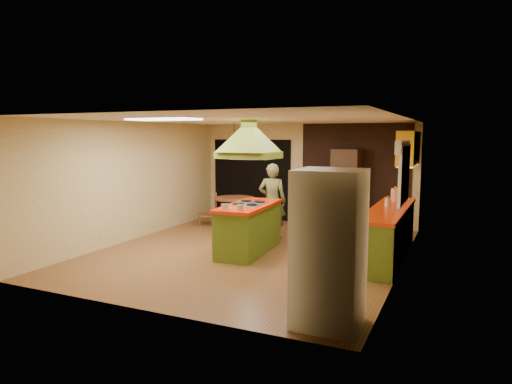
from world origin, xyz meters
The scene contains 21 objects.
ground centered at (0.00, 0.00, 0.00)m, with size 6.50×6.50×0.00m, color brown.
room_walls centered at (0.00, 0.00, 1.25)m, with size 5.50×6.50×6.50m.
ceiling_plane centered at (0.00, 0.00, 2.50)m, with size 6.50×6.50×0.00m, color silver.
brick_panel centered at (1.25, 3.23, 1.25)m, with size 2.64×0.03×2.50m, color #381E14.
nook_opening centered at (-1.50, 3.23, 1.05)m, with size 2.20×0.03×2.10m, color black.
right_counter centered at (2.45, 0.60, 0.46)m, with size 0.62×3.05×0.92m.
upper_cabinets centered at (2.57, 2.20, 1.95)m, with size 0.34×1.40×0.70m, color yellow.
window_right centered at (2.70, 0.40, 1.77)m, with size 0.12×1.35×1.06m.
fluor_panel centered at (-1.10, -1.20, 2.48)m, with size 1.20×0.60×0.03m, color white.
kitchen_island centered at (-0.02, -0.06, 0.47)m, with size 0.86×1.89×0.94m.
range_hood centered at (-0.02, -0.06, 2.25)m, with size 1.08×0.79×0.80m.
man centered at (-0.07, 1.22, 0.81)m, with size 0.59×0.39×1.63m, color brown.
refrigerator centered at (2.26, -2.72, 0.92)m, with size 0.75×0.71×1.84m, color white.
wall_oven centered at (1.11, 2.95, 0.95)m, with size 0.63×0.61×1.89m.
dining_table centered at (-1.38, 1.99, 0.51)m, with size 0.96×0.96×0.72m.
chair_left centered at (-2.08, 1.89, 0.41)m, with size 0.45×0.45×0.82m, color brown, non-canonical shape.
chair_near centered at (-1.13, 1.34, 0.35)m, with size 0.38×0.38×0.70m, color brown, non-canonical shape.
pendant_lamp centered at (-1.38, 1.99, 1.90)m, with size 0.38×0.38×0.25m, color #FF9E3F.
canister_large centered at (2.40, 1.73, 1.03)m, with size 0.16×0.16×0.23m, color #F2E4C2.
canister_medium centered at (2.40, 1.65, 1.02)m, with size 0.15×0.15×0.21m, color beige.
canister_small centered at (2.40, 0.76, 1.00)m, with size 0.11×0.11×0.15m, color #F6E9C5.
Camera 1 is at (3.61, -7.74, 2.22)m, focal length 32.00 mm.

